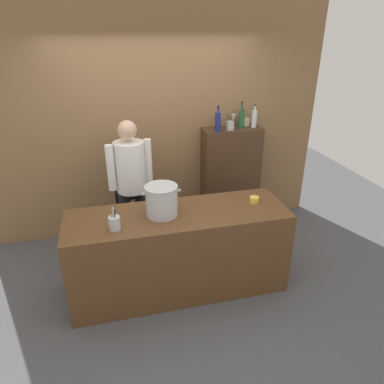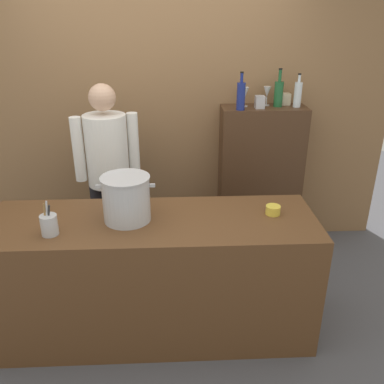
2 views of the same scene
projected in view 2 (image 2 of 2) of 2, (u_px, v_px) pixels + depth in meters
name	position (u px, v px, depth m)	size (l,w,h in m)	color
ground_plane	(156.00, 326.00, 3.07)	(8.00, 8.00, 0.00)	#4C4C51
brick_back_panel	(155.00, 90.00, 3.74)	(4.40, 0.10, 3.00)	olive
prep_counter	(154.00, 276.00, 2.89)	(2.20, 0.70, 0.90)	brown
bar_cabinet	(259.00, 179.00, 3.92)	(0.76, 0.32, 1.38)	#472D1C
chef	(108.00, 169.00, 3.38)	(0.51, 0.39, 1.66)	black
stockpot_large	(126.00, 199.00, 2.65)	(0.38, 0.32, 0.30)	#B7BABF
utensil_crock	(49.00, 225.00, 2.50)	(0.10, 0.10, 0.22)	#B7BABF
butter_jar	(273.00, 210.00, 2.77)	(0.10, 0.10, 0.06)	yellow
wine_bottle_green	(279.00, 93.00, 3.60)	(0.08, 0.08, 0.33)	#1E592D
wine_bottle_clear	(298.00, 94.00, 3.59)	(0.07, 0.07, 0.29)	silver
wine_bottle_cobalt	(241.00, 95.00, 3.48)	(0.07, 0.07, 0.32)	navy
wine_glass_short	(267.00, 92.00, 3.64)	(0.07, 0.07, 0.17)	silver
wine_glass_wide	(245.00, 93.00, 3.60)	(0.07, 0.07, 0.17)	silver
spice_tin_silver	(260.00, 102.00, 3.56)	(0.08, 0.08, 0.11)	#B2B2B7
spice_tin_cream	(286.00, 99.00, 3.70)	(0.08, 0.08, 0.10)	beige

